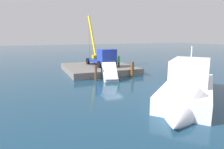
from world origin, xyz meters
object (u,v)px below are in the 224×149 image
crane_truck (102,57)px  salvaged_car (110,76)px  moored_yacht (186,96)px  dock_worker (119,61)px

crane_truck → salvaged_car: bearing=-10.8°
moored_yacht → dock_worker: bearing=178.4°
moored_yacht → crane_truck: bearing=-175.0°
salvaged_car → dock_worker: bearing=143.9°
crane_truck → dock_worker: bearing=41.2°
crane_truck → salvaged_car: (6.16, -1.17, -1.71)m
dock_worker → moored_yacht: 14.23m
crane_truck → moored_yacht: 16.39m
crane_truck → salvaged_car: size_ratio=2.34×
crane_truck → salvaged_car: 6.50m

